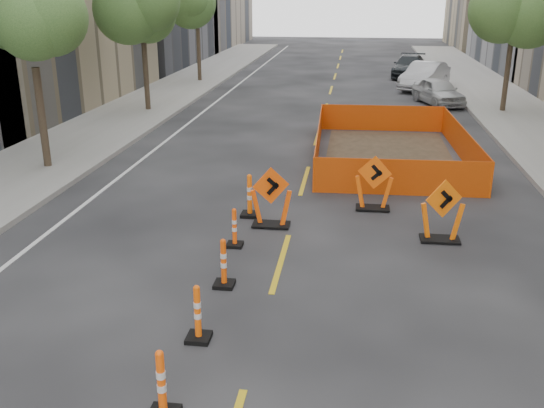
# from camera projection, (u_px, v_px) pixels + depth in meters

# --- Properties ---
(ground_plane) EXTENTS (140.00, 140.00, 0.00)m
(ground_plane) POSITION_uv_depth(u_px,v_px,m) (249.00, 370.00, 9.37)
(ground_plane) COLOR black
(sidewalk_left) EXTENTS (4.00, 90.00, 0.15)m
(sidewalk_left) POSITION_uv_depth(u_px,v_px,m) (59.00, 152.00, 21.71)
(sidewalk_left) COLOR gray
(sidewalk_left) RESTS_ON ground
(tree_l_b) EXTENTS (2.80, 2.80, 5.95)m
(tree_l_b) POSITION_uv_depth(u_px,v_px,m) (30.00, 26.00, 18.28)
(tree_l_b) COLOR #382B1E
(tree_l_b) RESTS_ON ground
(tree_l_c) EXTENTS (2.80, 2.80, 5.95)m
(tree_l_c) POSITION_uv_depth(u_px,v_px,m) (142.00, 14.00, 27.61)
(tree_l_c) COLOR #382B1E
(tree_l_c) RESTS_ON ground
(tree_l_d) EXTENTS (2.80, 2.80, 5.95)m
(tree_l_d) POSITION_uv_depth(u_px,v_px,m) (197.00, 8.00, 36.95)
(tree_l_d) COLOR #382B1E
(tree_l_d) RESTS_ON ground
(tree_r_c) EXTENTS (2.80, 2.80, 5.95)m
(tree_r_c) POSITION_uv_depth(u_px,v_px,m) (515.00, 14.00, 27.32)
(tree_r_c) COLOR #382B1E
(tree_r_c) RESTS_ON ground
(channelizer_2) EXTENTS (0.42, 0.42, 1.07)m
(channelizer_2) POSITION_uv_depth(u_px,v_px,m) (162.00, 385.00, 8.17)
(channelizer_2) COLOR #FF540A
(channelizer_2) RESTS_ON ground
(channelizer_3) EXTENTS (0.40, 0.40, 1.02)m
(channelizer_3) POSITION_uv_depth(u_px,v_px,m) (198.00, 313.00, 10.03)
(channelizer_3) COLOR #F8590A
(channelizer_3) RESTS_ON ground
(channelizer_4) EXTENTS (0.40, 0.40, 1.01)m
(channelizer_4) POSITION_uv_depth(u_px,v_px,m) (224.00, 263.00, 11.87)
(channelizer_4) COLOR #EB4D09
(channelizer_4) RESTS_ON ground
(channelizer_5) EXTENTS (0.36, 0.36, 0.92)m
(channelizer_5) POSITION_uv_depth(u_px,v_px,m) (234.00, 227.00, 13.76)
(channelizer_5) COLOR #FE4F0A
(channelizer_5) RESTS_ON ground
(channelizer_6) EXTENTS (0.45, 0.45, 1.13)m
(channelizer_6) POSITION_uv_depth(u_px,v_px,m) (250.00, 195.00, 15.57)
(channelizer_6) COLOR #F9620A
(channelizer_6) RESTS_ON ground
(chevron_sign_left) EXTENTS (1.19, 0.99, 1.54)m
(chevron_sign_left) POSITION_uv_depth(u_px,v_px,m) (271.00, 197.00, 14.83)
(chevron_sign_left) COLOR #FD510A
(chevron_sign_left) RESTS_ON ground
(chevron_sign_center) EXTENTS (1.11, 0.82, 1.49)m
(chevron_sign_center) POSITION_uv_depth(u_px,v_px,m) (374.00, 183.00, 15.99)
(chevron_sign_center) COLOR #F2570A
(chevron_sign_center) RESTS_ON ground
(chevron_sign_right) EXTENTS (1.17, 0.95, 1.52)m
(chevron_sign_right) POSITION_uv_depth(u_px,v_px,m) (443.00, 211.00, 13.95)
(chevron_sign_right) COLOR #FF660A
(chevron_sign_right) RESTS_ON ground
(safety_fence) EXTENTS (5.25, 8.64, 1.06)m
(safety_fence) POSITION_uv_depth(u_px,v_px,m) (390.00, 142.00, 21.16)
(safety_fence) COLOR orange
(safety_fence) RESTS_ON ground
(parked_car_near) EXTENTS (2.68, 4.19, 1.33)m
(parked_car_near) POSITION_uv_depth(u_px,v_px,m) (438.00, 91.00, 30.84)
(parked_car_near) COLOR #B8B9BB
(parked_car_near) RESTS_ON ground
(parked_car_mid) EXTENTS (3.44, 5.05, 1.58)m
(parked_car_mid) POSITION_uv_depth(u_px,v_px,m) (425.00, 76.00, 35.44)
(parked_car_mid) COLOR #B1B1B7
(parked_car_mid) RESTS_ON ground
(parked_car_far) EXTENTS (2.79, 5.16, 1.42)m
(parked_car_far) POSITION_uv_depth(u_px,v_px,m) (409.00, 66.00, 40.61)
(parked_car_far) COLOR black
(parked_car_far) RESTS_ON ground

